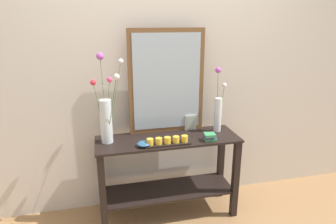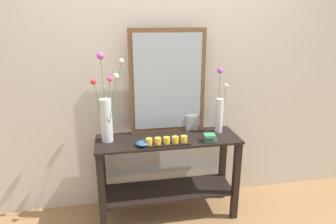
{
  "view_description": "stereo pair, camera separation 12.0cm",
  "coord_description": "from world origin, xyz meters",
  "px_view_note": "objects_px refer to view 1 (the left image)",
  "views": [
    {
      "loc": [
        -0.56,
        -2.35,
        1.77
      ],
      "look_at": [
        0.0,
        0.0,
        1.02
      ],
      "focal_mm": 31.55,
      "sensor_mm": 36.0,
      "label": 1
    },
    {
      "loc": [
        -0.44,
        -2.37,
        1.77
      ],
      "look_at": [
        0.0,
        0.0,
        1.02
      ],
      "focal_mm": 31.55,
      "sensor_mm": 36.0,
      "label": 2
    }
  ],
  "objects_px": {
    "decorative_bowl": "(144,144)",
    "tall_vase_left": "(106,114)",
    "vase_right": "(218,109)",
    "book_stack": "(210,137)",
    "candle_tray": "(167,142)",
    "mirror_leaning": "(167,82)",
    "picture_frame_small": "(190,122)",
    "console_table": "(168,168)"
  },
  "relations": [
    {
      "from": "book_stack",
      "to": "mirror_leaning",
      "type": "bearing_deg",
      "value": 135.7
    },
    {
      "from": "console_table",
      "to": "candle_tray",
      "type": "height_order",
      "value": "candle_tray"
    },
    {
      "from": "tall_vase_left",
      "to": "decorative_bowl",
      "type": "relative_size",
      "value": 6.62
    },
    {
      "from": "candle_tray",
      "to": "decorative_bowl",
      "type": "height_order",
      "value": "candle_tray"
    },
    {
      "from": "vase_right",
      "to": "candle_tray",
      "type": "bearing_deg",
      "value": -158.11
    },
    {
      "from": "mirror_leaning",
      "to": "decorative_bowl",
      "type": "xyz_separation_m",
      "value": [
        -0.27,
        -0.3,
        -0.44
      ]
    },
    {
      "from": "mirror_leaning",
      "to": "candle_tray",
      "type": "distance_m",
      "value": 0.54
    },
    {
      "from": "decorative_bowl",
      "to": "picture_frame_small",
      "type": "bearing_deg",
      "value": 29.91
    },
    {
      "from": "picture_frame_small",
      "to": "decorative_bowl",
      "type": "bearing_deg",
      "value": -150.09
    },
    {
      "from": "vase_right",
      "to": "picture_frame_small",
      "type": "distance_m",
      "value": 0.28
    },
    {
      "from": "vase_right",
      "to": "decorative_bowl",
      "type": "distance_m",
      "value": 0.78
    },
    {
      "from": "tall_vase_left",
      "to": "vase_right",
      "type": "distance_m",
      "value": 1.01
    },
    {
      "from": "decorative_bowl",
      "to": "tall_vase_left",
      "type": "bearing_deg",
      "value": 149.89
    },
    {
      "from": "console_table",
      "to": "tall_vase_left",
      "type": "height_order",
      "value": "tall_vase_left"
    },
    {
      "from": "candle_tray",
      "to": "picture_frame_small",
      "type": "relative_size",
      "value": 2.7
    },
    {
      "from": "console_table",
      "to": "vase_right",
      "type": "distance_m",
      "value": 0.7
    },
    {
      "from": "decorative_bowl",
      "to": "book_stack",
      "type": "distance_m",
      "value": 0.58
    },
    {
      "from": "tall_vase_left",
      "to": "candle_tray",
      "type": "height_order",
      "value": "tall_vase_left"
    },
    {
      "from": "console_table",
      "to": "mirror_leaning",
      "type": "height_order",
      "value": "mirror_leaning"
    },
    {
      "from": "console_table",
      "to": "tall_vase_left",
      "type": "distance_m",
      "value": 0.75
    },
    {
      "from": "mirror_leaning",
      "to": "picture_frame_small",
      "type": "relative_size",
      "value": 6.43
    },
    {
      "from": "picture_frame_small",
      "to": "vase_right",
      "type": "bearing_deg",
      "value": -18.37
    },
    {
      "from": "console_table",
      "to": "mirror_leaning",
      "type": "distance_m",
      "value": 0.78
    },
    {
      "from": "mirror_leaning",
      "to": "book_stack",
      "type": "relative_size",
      "value": 8.23
    },
    {
      "from": "tall_vase_left",
      "to": "picture_frame_small",
      "type": "xyz_separation_m",
      "value": [
        0.77,
        0.12,
        -0.18
      ]
    },
    {
      "from": "mirror_leaning",
      "to": "vase_right",
      "type": "relative_size",
      "value": 1.59
    },
    {
      "from": "tall_vase_left",
      "to": "vase_right",
      "type": "relative_size",
      "value": 1.28
    },
    {
      "from": "decorative_bowl",
      "to": "book_stack",
      "type": "xyz_separation_m",
      "value": [
        0.58,
        -0.0,
        0.01
      ]
    },
    {
      "from": "console_table",
      "to": "mirror_leaning",
      "type": "xyz_separation_m",
      "value": [
        0.03,
        0.18,
        0.76
      ]
    },
    {
      "from": "picture_frame_small",
      "to": "console_table",
      "type": "bearing_deg",
      "value": -148.49
    },
    {
      "from": "tall_vase_left",
      "to": "picture_frame_small",
      "type": "height_order",
      "value": "tall_vase_left"
    },
    {
      "from": "candle_tray",
      "to": "book_stack",
      "type": "xyz_separation_m",
      "value": [
        0.38,
        0.01,
        0.0
      ]
    },
    {
      "from": "mirror_leaning",
      "to": "decorative_bowl",
      "type": "relative_size",
      "value": 8.22
    },
    {
      "from": "tall_vase_left",
      "to": "decorative_bowl",
      "type": "xyz_separation_m",
      "value": [
        0.28,
        -0.16,
        -0.23
      ]
    },
    {
      "from": "vase_right",
      "to": "decorative_bowl",
      "type": "bearing_deg",
      "value": -164.41
    },
    {
      "from": "console_table",
      "to": "vase_right",
      "type": "relative_size",
      "value": 2.15
    },
    {
      "from": "decorative_bowl",
      "to": "book_stack",
      "type": "bearing_deg",
      "value": -0.12
    },
    {
      "from": "vase_right",
      "to": "picture_frame_small",
      "type": "bearing_deg",
      "value": 161.63
    },
    {
      "from": "console_table",
      "to": "book_stack",
      "type": "distance_m",
      "value": 0.49
    },
    {
      "from": "candle_tray",
      "to": "decorative_bowl",
      "type": "relative_size",
      "value": 3.45
    },
    {
      "from": "console_table",
      "to": "picture_frame_small",
      "type": "relative_size",
      "value": 8.68
    },
    {
      "from": "mirror_leaning",
      "to": "decorative_bowl",
      "type": "bearing_deg",
      "value": -131.42
    }
  ]
}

